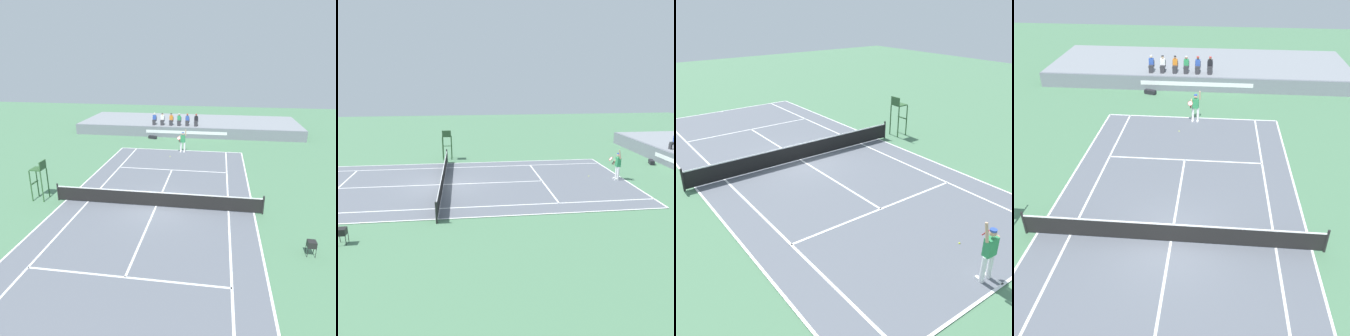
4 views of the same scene
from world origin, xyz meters
TOP-DOWN VIEW (x-y plane):
  - ground_plane at (0.00, 0.00)m, footprint 80.00×80.00m
  - court at (0.00, 0.00)m, footprint 11.08×23.88m
  - net at (0.00, 0.00)m, footprint 11.98×0.10m
  - barrier_wall at (0.00, 16.80)m, footprint 24.32×0.25m
  - bleacher_platform at (0.00, 21.03)m, footprint 24.32×8.21m
  - spectator_seated_0 at (-3.56, 17.74)m, footprint 0.44×0.60m
  - spectator_seated_1 at (-2.68, 17.74)m, footprint 0.44×0.60m
  - spectator_seated_2 at (-1.72, 17.74)m, footprint 0.44×0.60m
  - spectator_seated_3 at (-0.86, 17.74)m, footprint 0.44×0.60m
  - spectator_seated_4 at (0.02, 17.74)m, footprint 0.44×0.60m
  - spectator_seated_5 at (0.96, 17.74)m, footprint 0.44×0.60m
  - tennis_player at (0.25, 11.41)m, footprint 0.78×0.62m
  - tennis_ball at (-0.64, 9.80)m, footprint 0.07×0.07m
  - equipment_bag at (-3.41, 15.93)m, footprint 0.95×0.58m

SIDE VIEW (x-z plane):
  - ground_plane at x=0.00m, z-range 0.00..0.00m
  - court at x=0.00m, z-range 0.00..0.02m
  - tennis_ball at x=-0.64m, z-range 0.00..0.07m
  - equipment_bag at x=-3.41m, z-range 0.00..0.32m
  - net at x=0.00m, z-range -0.01..1.06m
  - bleacher_platform at x=0.00m, z-range 0.00..1.11m
  - barrier_wall at x=0.00m, z-range 0.00..1.11m
  - tennis_player at x=0.25m, z-range -0.05..2.04m
  - spectator_seated_0 at x=-3.56m, z-range 1.09..2.36m
  - spectator_seated_1 at x=-2.68m, z-range 1.09..2.36m
  - spectator_seated_2 at x=-1.72m, z-range 1.09..2.36m
  - spectator_seated_3 at x=-0.86m, z-range 1.09..2.36m
  - spectator_seated_4 at x=0.02m, z-range 1.09..2.36m
  - spectator_seated_5 at x=0.96m, z-range 1.09..2.36m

